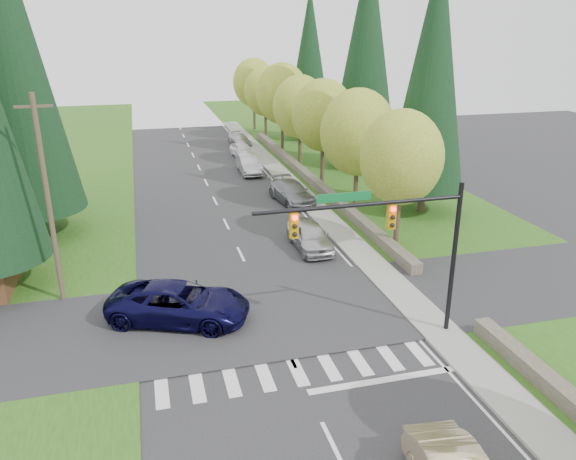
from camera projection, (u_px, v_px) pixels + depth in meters
name	position (u px, v px, depth m)	size (l,w,h in m)	color
ground	(323.00, 424.00, 19.03)	(120.00, 120.00, 0.00)	#28282B
grass_east	(408.00, 213.00, 40.29)	(14.00, 110.00, 0.06)	#265516
grass_west	(16.00, 247.00, 34.03)	(14.00, 110.00, 0.06)	#265516
cross_street	(270.00, 314.00, 26.28)	(120.00, 8.00, 0.10)	#28282B
sidewalk_east	(318.00, 210.00, 40.62)	(1.80, 80.00, 0.13)	gray
curb_east	(307.00, 211.00, 40.41)	(0.20, 80.00, 0.13)	gray
stone_wall_north	(309.00, 178.00, 48.19)	(0.70, 40.00, 0.70)	#4C4438
traffic_signal	(394.00, 231.00, 22.44)	(8.70, 0.37, 6.80)	black
utility_pole	(48.00, 200.00, 25.85)	(1.60, 0.24, 10.00)	#473828
decid_tree_0	(401.00, 158.00, 32.00)	(4.80, 4.80, 8.37)	#38281C
decid_tree_1	(358.00, 132.00, 38.31)	(5.20, 5.20, 8.80)	#38281C
decid_tree_2	(323.00, 115.00, 44.56)	(5.00, 5.00, 8.82)	#38281C
decid_tree_3	(300.00, 107.00, 51.03)	(5.00, 5.00, 8.55)	#38281C
decid_tree_4	(282.00, 94.00, 57.26)	(5.40, 5.40, 9.18)	#38281C
decid_tree_5	(265.00, 92.00, 63.75)	(4.80, 4.80, 8.30)	#38281C
decid_tree_6	(254.00, 83.00, 70.01)	(5.20, 5.20, 8.86)	#38281C
conifer_w_c	(9.00, 51.00, 32.19)	(6.46, 6.46, 20.80)	#38281C
conifer_e_a	(432.00, 72.00, 37.15)	(5.44, 5.44, 17.80)	#38281C
conifer_e_b	(366.00, 48.00, 49.75)	(6.12, 6.12, 19.80)	#38281C
conifer_e_c	(309.00, 57.00, 62.72)	(5.10, 5.10, 16.80)	#38281C
suv_navy	(179.00, 303.00, 25.40)	(2.94, 6.37, 1.77)	black
parked_car_a	(310.00, 236.00, 33.66)	(1.94, 4.82, 1.64)	#B8B7BC
parked_car_b	(292.00, 192.00, 42.45)	(2.20, 5.42, 1.57)	gray
parked_car_c	(249.00, 164.00, 50.77)	(1.74, 5.00, 1.65)	#B6B5BB
parked_car_d	(242.00, 150.00, 56.80)	(1.74, 4.32, 1.47)	white
parked_car_e	(240.00, 140.00, 62.58)	(1.78, 4.37, 1.27)	#B8B9BE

